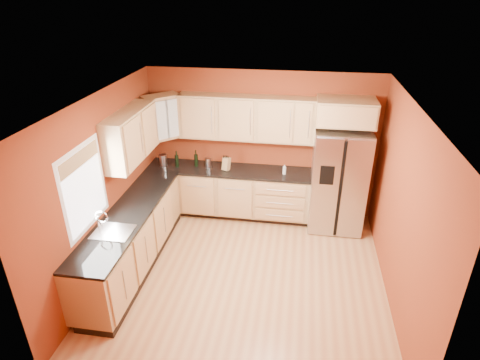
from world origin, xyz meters
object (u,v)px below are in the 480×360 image
object	(u,v)px
canister_left	(208,163)
soap_dispenser	(284,170)
refrigerator	(338,180)
knife_block	(226,164)
wine_bottle_a	(196,158)

from	to	relation	value
canister_left	soap_dispenser	bearing A→B (deg)	-2.84
refrigerator	canister_left	distance (m)	2.27
knife_block	soap_dispenser	world-z (taller)	knife_block
knife_block	soap_dispenser	bearing A→B (deg)	22.76
wine_bottle_a	refrigerator	bearing A→B (deg)	-2.40
refrigerator	knife_block	distance (m)	1.93
refrigerator	canister_left	xyz separation A→B (m)	(-2.26, 0.09, 0.12)
refrigerator	wine_bottle_a	size ratio (longest dim) A/B	5.89
refrigerator	knife_block	xyz separation A→B (m)	(-1.93, 0.04, 0.14)
knife_block	soap_dispenser	size ratio (longest dim) A/B	1.34
wine_bottle_a	soap_dispenser	size ratio (longest dim) A/B	1.79
wine_bottle_a	knife_block	size ratio (longest dim) A/B	1.34
wine_bottle_a	knife_block	world-z (taller)	wine_bottle_a
canister_left	knife_block	size ratio (longest dim) A/B	0.78
knife_block	refrigerator	bearing A→B (deg)	22.70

